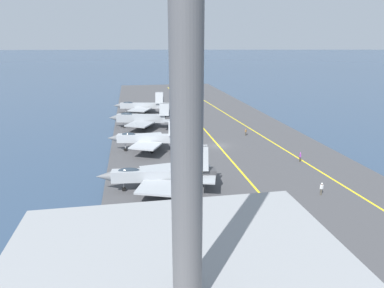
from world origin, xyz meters
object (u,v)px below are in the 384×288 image
Objects in this scene: crew_brown_vest at (246,132)px; crew_white_vest at (322,188)px; parked_jet_third at (149,138)px; parked_jet_fifth at (142,106)px; crew_purple_vest at (300,157)px; parked_jet_second at (160,175)px; parked_jet_fourth at (143,118)px; parked_jet_nearest at (175,260)px.

crew_white_vest reaches higher than crew_brown_vest.
parked_jet_third is 23.71m from crew_brown_vest.
parked_jet_third is 36.77m from parked_jet_fifth.
crew_white_vest is (-24.01, -22.37, -1.60)m from parked_jet_third.
crew_purple_vest is at bearing -151.36° from parked_jet_fifth.
crew_white_vest is (-5.51, -21.82, -1.34)m from parked_jet_second.
parked_jet_fourth is at bearing 178.51° from parked_jet_fifth.
parked_jet_nearest is at bearing 154.76° from crew_brown_vest.
parked_jet_third is 8.38× the size of crew_white_vest.
parked_jet_third is 0.92× the size of parked_jet_fourth.
parked_jet_fifth is 9.07× the size of crew_purple_vest.
parked_jet_third is 8.66× the size of crew_purple_vest.
parked_jet_fourth is at bearing 1.49° from parked_jet_second.
parked_jet_second reaches higher than parked_jet_fifth.
crew_brown_vest is 0.91× the size of crew_white_vest.
crew_white_vest is at bearing -137.03° from parked_jet_third.
crew_purple_vest is at bearing -112.42° from parked_jet_third.
parked_jet_fifth reaches higher than parked_jet_fourth.
parked_jet_fourth is at bearing 41.42° from crew_purple_vest.
parked_jet_fifth is 9.61× the size of crew_brown_vest.
parked_jet_fifth is (17.57, -0.46, 0.02)m from parked_jet_fourth.
parked_jet_fourth is at bearing 27.82° from crew_white_vest.
parked_jet_third reaches higher than crew_purple_vest.
parked_jet_nearest is 1.04× the size of parked_jet_fourth.
parked_jet_third is (18.50, 0.55, 0.26)m from parked_jet_second.
parked_jet_second is 1.07× the size of parked_jet_fifth.
parked_jet_third is 0.95× the size of parked_jet_fifth.
crew_brown_vest is (26.53, -21.69, -1.43)m from parked_jet_second.
parked_jet_fourth is 9.37× the size of crew_purple_vest.
crew_brown_vest is 0.94× the size of crew_purple_vest.
parked_jet_fifth is at bearing 0.55° from parked_jet_second.
parked_jet_nearest is 1.07× the size of parked_jet_fifth.
parked_jet_second reaches higher than crew_brown_vest.
parked_jet_second is 9.41× the size of crew_white_vest.
parked_jet_second is 9.73× the size of crew_purple_vest.
crew_purple_vest is (-47.48, -25.93, -1.49)m from parked_jet_fifth.
parked_jet_nearest is 1.00× the size of parked_jet_second.
parked_jet_fifth is 64.77m from crew_white_vest.
parked_jet_third is at bearing 109.84° from crew_brown_vest.
parked_jet_second is at bearing -178.51° from parked_jet_fourth.
crew_brown_vest is at bearing -25.24° from parked_jet_nearest.
crew_purple_vest is at bearing -42.49° from parked_jet_nearest.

